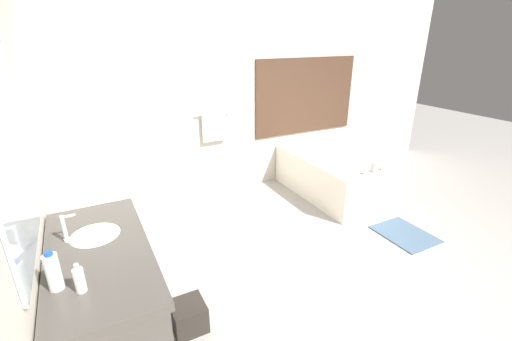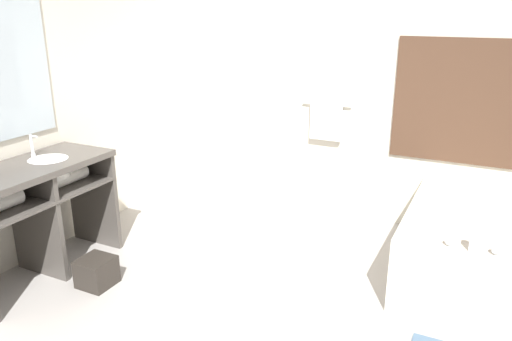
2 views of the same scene
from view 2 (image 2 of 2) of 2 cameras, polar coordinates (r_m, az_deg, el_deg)
ground_plane at (r=3.46m, az=0.17°, el=-18.16°), size 16.00×16.00×0.00m
wall_back_with_blinds at (r=4.93m, az=12.29°, el=9.59°), size 7.40×0.13×2.70m
vanity_counter at (r=4.21m, az=-23.94°, el=-2.78°), size 0.58×1.28×0.91m
sink_faucet at (r=4.34m, az=-24.20°, el=2.59°), size 0.09×0.04×0.18m
bathtub at (r=4.28m, az=23.63°, el=-7.50°), size 1.00×1.56×0.67m
waste_bin at (r=4.10m, az=-17.75°, el=-10.97°), size 0.25×0.25×0.22m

